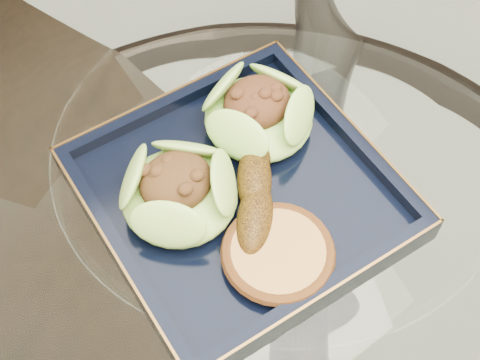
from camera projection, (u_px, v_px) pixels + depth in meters
dining_table at (269, 250)px, 0.81m from camera, size 1.13×1.13×0.77m
dining_chair at (67, 179)px, 1.01m from camera, size 0.49×0.49×0.87m
navy_plate at (240, 197)px, 0.65m from camera, size 0.29×0.29×0.02m
lettuce_wrap_left at (179, 193)px, 0.62m from camera, size 0.14×0.14×0.04m
lettuce_wrap_right at (259, 114)px, 0.67m from camera, size 0.11×0.11×0.04m
roasted_plantain at (254, 179)px, 0.63m from camera, size 0.12×0.15×0.03m
crumb_patty at (278, 254)px, 0.60m from camera, size 0.11×0.11×0.02m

